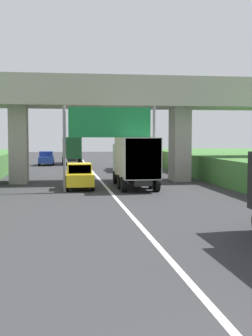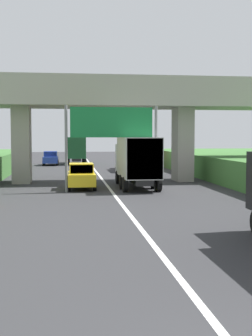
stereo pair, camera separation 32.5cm
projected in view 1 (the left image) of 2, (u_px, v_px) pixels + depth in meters
The scene contains 8 objects.
lane_centre_stripe at pixel (110, 191), 28.58m from camera, with size 0.20×87.72×0.01m, color white.
overpass_bridge at pixel (101, 104), 34.06m from camera, with size 40.00×4.80×7.94m.
overhead_highway_sign at pixel (110, 128), 28.03m from camera, with size 5.88×0.18×5.44m.
truck_red at pixel (138, 152), 46.48m from camera, with size 2.44×7.30×3.44m.
truck_green at pixel (72, 149), 57.16m from camera, with size 2.44×7.30×3.44m.
truck_white at pixel (134, 160), 30.27m from camera, with size 2.44×7.30×3.44m.
car_yellow at pixel (79, 176), 29.66m from camera, with size 1.86×4.10×1.72m.
car_blue at pixel (46, 158), 54.51m from camera, with size 1.86×4.10×1.72m.
Camera 1 is at (-2.98, -4.41, 3.47)m, focal length 47.61 mm.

